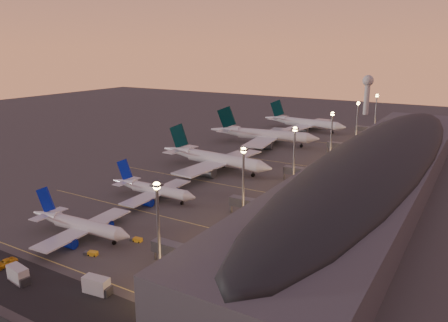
% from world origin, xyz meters
% --- Properties ---
extents(ground, '(700.00, 700.00, 0.00)m').
position_xyz_m(ground, '(0.00, 0.00, 0.00)').
color(ground, '#454340').
extents(airliner_narrow_south, '(38.07, 34.06, 13.60)m').
position_xyz_m(airliner_narrow_south, '(-3.05, -29.96, 3.52)').
color(airliner_narrow_south, silver).
rests_on(airliner_narrow_south, ground).
extents(airliner_narrow_north, '(38.09, 33.93, 13.65)m').
position_xyz_m(airliner_narrow_north, '(-6.08, 7.09, 3.53)').
color(airliner_narrow_north, silver).
rests_on(airliner_narrow_north, ground).
extents(airliner_wide_near, '(60.79, 55.51, 19.44)m').
position_xyz_m(airliner_wide_near, '(-7.99, 52.78, 5.01)').
color(airliner_wide_near, silver).
rests_on(airliner_wide_near, ground).
extents(airliner_wide_mid, '(65.74, 60.43, 21.04)m').
position_xyz_m(airliner_wide_mid, '(-12.84, 113.14, 5.42)').
color(airliner_wide_mid, silver).
rests_on(airliner_wide_mid, ground).
extents(airliner_wide_far, '(60.13, 55.09, 19.23)m').
position_xyz_m(airliner_wide_far, '(-8.65, 166.83, 4.95)').
color(airliner_wide_far, silver).
rests_on(airliner_wide_far, ground).
extents(terminal_building, '(56.35, 255.00, 17.46)m').
position_xyz_m(terminal_building, '(61.84, 72.47, 8.78)').
color(terminal_building, '#4B4B50').
rests_on(terminal_building, ground).
extents(light_masts, '(2.20, 217.20, 25.90)m').
position_xyz_m(light_masts, '(36.00, 65.00, 17.55)').
color(light_masts, slate).
rests_on(light_masts, ground).
extents(radar_tower, '(9.00, 9.00, 32.50)m').
position_xyz_m(radar_tower, '(10.00, 260.00, 21.87)').
color(radar_tower, silver).
rests_on(radar_tower, ground).
extents(service_lane, '(260.00, 16.00, 0.01)m').
position_xyz_m(service_lane, '(0.00, -56.00, 0.01)').
color(service_lane, black).
rests_on(service_lane, ground).
extents(lane_markings, '(90.00, 180.36, 0.00)m').
position_xyz_m(lane_markings, '(0.00, 40.00, 0.01)').
color(lane_markings, '#D8C659').
rests_on(lane_markings, ground).
extents(baggage_tug_a, '(4.07, 2.48, 1.14)m').
position_xyz_m(baggage_tug_a, '(9.50, -37.03, 0.52)').
color(baggage_tug_a, gold).
rests_on(baggage_tug_a, ground).
extents(baggage_tug_b, '(3.98, 2.02, 1.14)m').
position_xyz_m(baggage_tug_b, '(14.02, -24.16, 0.52)').
color(baggage_tug_b, gold).
rests_on(baggage_tug_b, ground).
extents(catering_truck_a, '(7.12, 3.59, 3.83)m').
position_xyz_m(catering_truck_a, '(5.41, -55.73, 1.79)').
color(catering_truck_a, silver).
rests_on(catering_truck_a, ground).
extents(catering_truck_b, '(7.13, 3.50, 3.85)m').
position_xyz_m(catering_truck_b, '(25.29, -49.43, 1.80)').
color(catering_truck_b, silver).
rests_on(catering_truck_b, ground).
extents(service_van_d, '(3.11, 6.33, 1.73)m').
position_xyz_m(service_van_d, '(-4.78, -52.94, 0.86)').
color(service_van_d, gold).
rests_on(service_van_d, ground).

